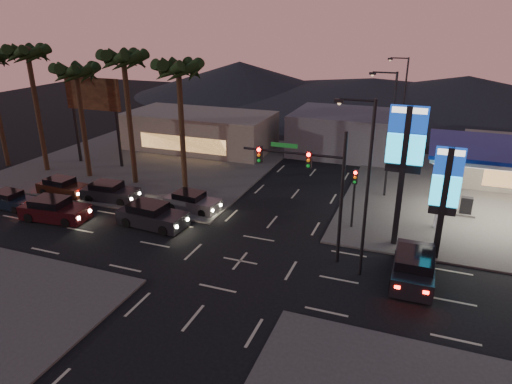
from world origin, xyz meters
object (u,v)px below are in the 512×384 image
at_px(traffic_signal_mast, 313,176).
at_px(car_lane_a_mid, 54,210).
at_px(pylon_sign_short, 446,187).
at_px(suv_station, 414,267).
at_px(car_lane_b_front, 192,202).
at_px(car_lane_a_front, 152,216).
at_px(car_lane_a_rear, 10,200).
at_px(pylon_sign_tall, 405,149).
at_px(car_lane_b_mid, 110,192).
at_px(car_lane_b_rear, 63,187).

distance_m(traffic_signal_mast, car_lane_a_mid, 19.26).
xyz_separation_m(pylon_sign_short, car_lane_a_mid, (-25.94, -3.64, -3.91)).
distance_m(car_lane_a_mid, suv_station, 24.80).
xyz_separation_m(pylon_sign_short, car_lane_b_front, (-17.42, 1.42, -4.00)).
bearing_deg(traffic_signal_mast, car_lane_a_front, 177.74).
bearing_deg(pylon_sign_short, car_lane_a_rear, -174.36).
distance_m(pylon_sign_tall, traffic_signal_mast, 6.02).
xyz_separation_m(pylon_sign_tall, traffic_signal_mast, (-4.74, -3.51, -1.17)).
distance_m(pylon_sign_short, car_lane_b_mid, 24.86).
xyz_separation_m(car_lane_a_front, car_lane_b_rear, (-10.27, 2.59, -0.10)).
height_order(car_lane_a_front, car_lane_a_mid, car_lane_a_front).
bearing_deg(pylon_sign_tall, traffic_signal_mast, -143.48).
height_order(car_lane_a_front, car_lane_b_front, car_lane_a_front).
height_order(car_lane_a_front, suv_station, suv_station).
relative_size(car_lane_b_rear, suv_station, 0.86).
relative_size(pylon_sign_tall, car_lane_b_front, 2.02).
bearing_deg(pylon_sign_short, car_lane_a_mid, -172.01).
relative_size(traffic_signal_mast, car_lane_b_rear, 1.81).
bearing_deg(car_lane_a_rear, car_lane_b_rear, 62.99).
height_order(pylon_sign_tall, car_lane_a_front, pylon_sign_tall).
distance_m(car_lane_b_front, suv_station, 16.86).
bearing_deg(car_lane_b_mid, car_lane_b_rear, -175.86).
bearing_deg(car_lane_a_front, traffic_signal_mast, -2.26).
bearing_deg(traffic_signal_mast, car_lane_b_front, 158.89).
bearing_deg(car_lane_b_rear, suv_station, -7.19).
bearing_deg(car_lane_b_mid, car_lane_b_front, 4.55).
relative_size(traffic_signal_mast, car_lane_a_front, 1.55).
bearing_deg(pylon_sign_short, pylon_sign_tall, 158.20).
bearing_deg(car_lane_a_rear, car_lane_a_mid, -6.97).
bearing_deg(pylon_sign_tall, pylon_sign_short, -21.80).
bearing_deg(car_lane_b_rear, car_lane_b_mid, 4.14).
relative_size(car_lane_a_front, car_lane_b_rear, 1.17).
distance_m(pylon_sign_short, car_lane_a_front, 19.24).
distance_m(pylon_sign_tall, car_lane_b_mid, 22.75).
distance_m(traffic_signal_mast, car_lane_b_rear, 22.44).
distance_m(car_lane_b_rear, suv_station, 28.07).
relative_size(traffic_signal_mast, car_lane_a_mid, 1.57).
distance_m(pylon_sign_short, traffic_signal_mast, 7.69).
relative_size(car_lane_a_rear, car_lane_b_front, 0.91).
bearing_deg(car_lane_b_mid, traffic_signal_mast, -11.02).
relative_size(car_lane_a_mid, car_lane_a_rear, 1.25).
relative_size(pylon_sign_tall, car_lane_a_front, 1.74).
xyz_separation_m(car_lane_b_mid, suv_station, (23.37, -3.84, 0.10)).
bearing_deg(car_lane_b_rear, pylon_sign_tall, 1.02).
xyz_separation_m(car_lane_a_rear, car_lane_b_rear, (1.82, 3.57, 0.05)).
xyz_separation_m(pylon_sign_tall, car_lane_a_rear, (-28.32, -4.04, -5.79)).
xyz_separation_m(car_lane_a_rear, car_lane_b_mid, (6.30, 3.90, 0.09)).
xyz_separation_m(pylon_sign_short, car_lane_a_rear, (-30.82, -3.04, -4.05)).
bearing_deg(car_lane_a_rear, traffic_signal_mast, 1.29).
height_order(pylon_sign_tall, car_lane_a_mid, pylon_sign_tall).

